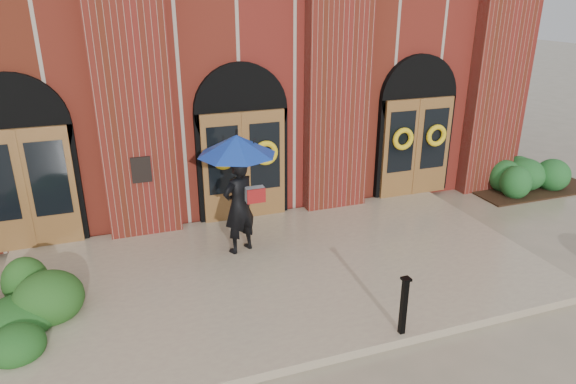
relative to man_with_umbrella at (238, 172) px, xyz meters
name	(u,v)px	position (x,y,z in m)	size (l,w,h in m)	color
ground	(283,279)	(0.53, -1.13, -1.85)	(90.00, 90.00, 0.00)	gray
landing	(281,272)	(0.53, -0.98, -1.77)	(10.00, 5.30, 0.15)	tan
church_building	(192,46)	(0.53, 7.66, 1.65)	(16.20, 12.53, 7.00)	maroon
man_with_umbrella	(238,172)	(0.00, 0.00, 0.00)	(2.01, 2.01, 2.43)	black
metal_post	(404,305)	(1.65, -3.48, -1.19)	(0.14, 0.14, 0.97)	black
hedge_wall_right	(534,175)	(8.53, 1.07, -1.44)	(3.18, 1.27, 0.82)	#1D5321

